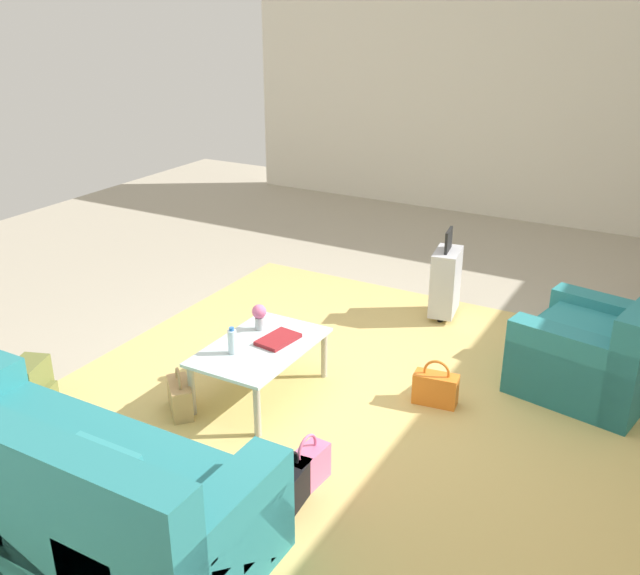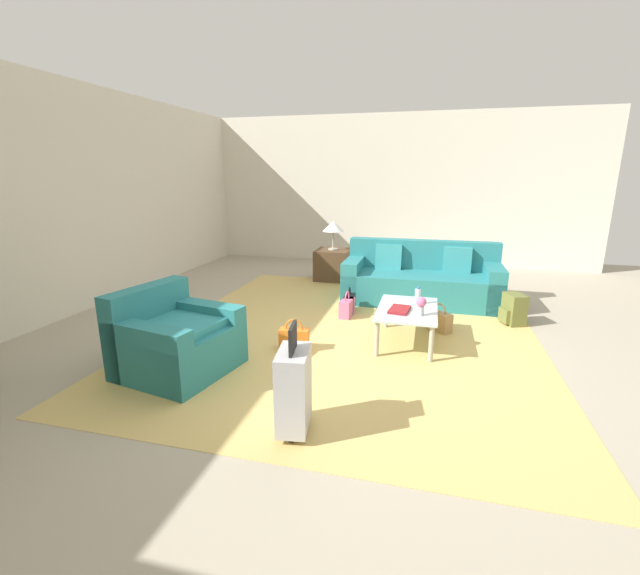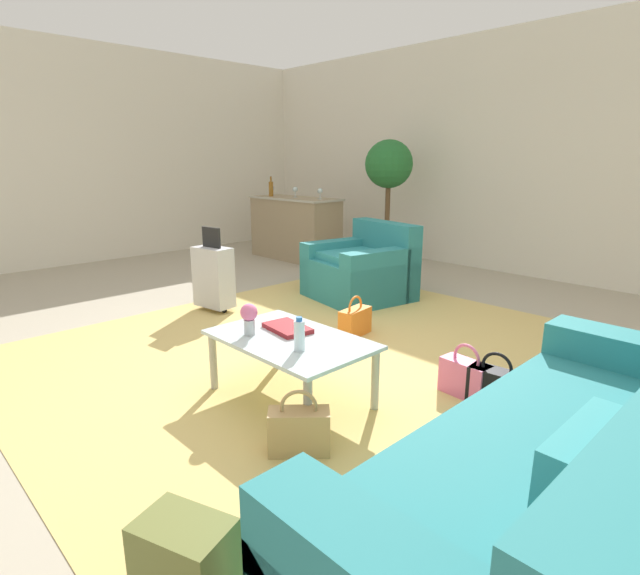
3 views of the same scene
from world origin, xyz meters
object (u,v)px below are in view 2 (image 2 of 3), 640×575
couch (421,281)px  suitcase_silver (294,388)px  armchair (173,342)px  side_table (333,265)px  flower_vase (421,304)px  handbag_tan (439,321)px  handbag_black (349,303)px  handbag_orange (294,339)px  water_bottle (418,296)px  coffee_table (407,313)px  table_lamp (333,227)px  coffee_table_book (399,310)px  backpack_olive (513,310)px  handbag_pink (347,307)px

couch → suitcase_silver: size_ratio=2.67×
armchair → side_table: armchair is taller
flower_vase → side_table: (3.02, 1.65, -0.26)m
armchair → handbag_tan: bearing=-54.9°
handbag_black → handbag_orange: size_ratio=1.00×
side_table → handbag_tan: (-2.31, -1.87, -0.15)m
armchair → water_bottle: bearing=-56.7°
water_bottle → suitcase_silver: (-2.20, 0.80, -0.15)m
handbag_tan → coffee_table: bearing=143.3°
table_lamp → flower_vase: bearing=-151.3°
coffee_table_book → handbag_black: (1.08, 0.76, -0.30)m
flower_vase → side_table: size_ratio=0.34×
flower_vase → water_bottle: bearing=6.8°
coffee_table → handbag_black: 1.30m
flower_vase → table_lamp: (3.02, 1.65, 0.43)m
coffee_table → backpack_olive: coffee_table is taller
side_table → handbag_tan: size_ratio=1.69×
couch → handbag_orange: bearing=151.1°
couch → handbag_orange: 2.65m
couch → backpack_olive: (-0.80, -1.19, -0.11)m
coffee_table → coffee_table_book: size_ratio=3.24×
table_lamp → suitcase_silver: bearing=-170.5°
coffee_table_book → flower_vase: 0.27m
handbag_pink → couch: bearing=-41.9°
coffee_table_book → handbag_orange: bearing=117.1°
armchair → table_lamp: size_ratio=2.16×
table_lamp → backpack_olive: bearing=-122.9°
couch → handbag_tan: 1.34m
armchair → flower_vase: bearing=-65.3°
couch → water_bottle: bearing=-180.0°
coffee_table_book → table_lamp: size_ratio=0.61×
table_lamp → suitcase_silver: (-4.80, -0.80, -0.61)m
backpack_olive → armchair: bearing=123.4°
coffee_table_book → handbag_pink: 1.19m
coffee_table → handbag_orange: size_ratio=2.88×
couch → suitcase_silver: bearing=168.1°
armchair → suitcase_silver: size_ratio=1.32×
coffee_table_book → couch: bearing=2.0°
armchair → side_table: bearing=-9.3°
coffee_table → backpack_olive: size_ratio=2.57×
coffee_table → handbag_pink: coffee_table is taller
coffee_table → backpack_olive: (1.00, -1.29, -0.17)m
armchair → coffee_table: size_ratio=1.09×
couch → flower_vase: 2.03m
suitcase_silver → handbag_orange: size_ratio=2.37×
couch → side_table: couch is taller
handbag_pink → handbag_tan: same height
flower_vase → suitcase_silver: suitcase_silver is taller
suitcase_silver → handbag_pink: 2.77m
couch → table_lamp: table_lamp is taller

